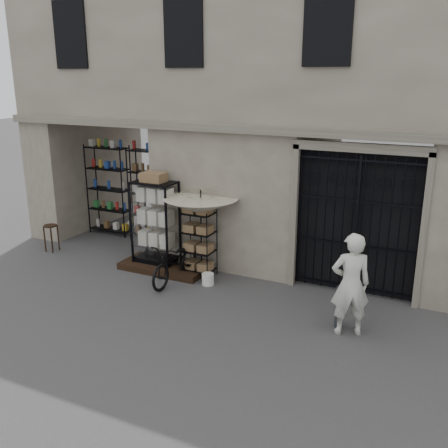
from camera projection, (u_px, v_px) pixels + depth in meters
The scene contains 14 objects.
ground at pixel (230, 319), 9.15m from camera, with size 80.00×80.00×0.00m, color black.
main_building at pixel (305, 66), 11.32m from camera, with size 14.00×4.00×9.00m, color gray.
shop_recess at pixel (120, 187), 13.01m from camera, with size 3.00×1.70×3.00m, color black.
shop_shelving at pixel (130, 192), 13.53m from camera, with size 2.70×0.50×2.50m, color black.
iron_gate at pixel (358, 221), 9.96m from camera, with size 2.50×0.21×3.00m.
step_platform at pixel (164, 267), 11.46m from camera, with size 2.00×0.90×0.15m, color black.
display_cabinet at pixel (155, 226), 11.38m from camera, with size 1.02×0.72×2.03m.
wire_rack at pixel (198, 243), 10.96m from camera, with size 0.79×0.67×1.53m.
market_umbrella at pixel (201, 202), 10.77m from camera, with size 1.50×1.53×2.33m.
white_bucket at pixel (208, 279), 10.64m from camera, with size 0.26×0.26×0.25m, color silver.
bicycle at pixel (176, 281), 10.84m from camera, with size 0.60×0.90×1.71m, color black.
wooden_stool at pixel (51, 237), 12.62m from camera, with size 0.37×0.37×0.69m.
steel_bollard at pixel (339, 307), 8.76m from camera, with size 0.14×0.14×0.78m, color #454C52.
shopkeeper at pixel (347, 333), 8.68m from camera, with size 0.66×1.82×0.44m, color silver.
Camera 1 is at (3.48, -7.50, 4.30)m, focal length 40.00 mm.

